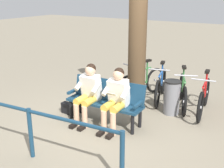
% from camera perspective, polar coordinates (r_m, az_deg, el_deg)
% --- Properties ---
extents(ground_plane, '(40.00, 40.00, 0.00)m').
position_cam_1_polar(ground_plane, '(5.89, -2.56, -8.10)').
color(ground_plane, gray).
extents(bench, '(1.62, 0.53, 0.87)m').
position_cam_1_polar(bench, '(5.85, -1.15, -2.83)').
color(bench, navy).
rests_on(bench, ground).
extents(person_reading, '(0.50, 0.77, 1.20)m').
position_cam_1_polar(person_reading, '(5.52, 0.81, -2.41)').
color(person_reading, white).
rests_on(person_reading, ground).
extents(person_companion, '(0.50, 0.77, 1.20)m').
position_cam_1_polar(person_companion, '(5.83, -4.70, -1.31)').
color(person_companion, white).
rests_on(person_companion, ground).
extents(handbag, '(0.31, 0.16, 0.24)m').
position_cam_1_polar(handbag, '(6.44, -8.68, -4.76)').
color(handbag, black).
rests_on(handbag, ground).
extents(tree_trunk, '(0.39, 0.39, 3.61)m').
position_cam_1_polar(tree_trunk, '(6.27, 5.10, 10.76)').
color(tree_trunk, '#4C3823').
rests_on(tree_trunk, ground).
extents(litter_bin, '(0.36, 0.36, 0.76)m').
position_cam_1_polar(litter_bin, '(6.40, 11.75, -2.58)').
color(litter_bin, slate).
rests_on(litter_bin, ground).
extents(bicycle_purple, '(0.48, 1.67, 0.94)m').
position_cam_1_polar(bicycle_purple, '(6.60, 17.69, -2.62)').
color(bicycle_purple, black).
rests_on(bicycle_purple, ground).
extents(bicycle_silver, '(0.73, 1.58, 0.94)m').
position_cam_1_polar(bicycle_silver, '(6.82, 13.84, -1.62)').
color(bicycle_silver, black).
rests_on(bicycle_silver, ground).
extents(bicycle_green, '(0.58, 1.64, 0.94)m').
position_cam_1_polar(bicycle_green, '(7.15, 9.58, -0.41)').
color(bicycle_green, black).
rests_on(bicycle_green, ground).
extents(bicycle_red, '(0.65, 1.62, 0.94)m').
position_cam_1_polar(bicycle_red, '(7.32, 5.89, 0.20)').
color(bicycle_red, black).
rests_on(bicycle_red, ground).
extents(railing_fence, '(3.30, 0.31, 0.85)m').
position_cam_1_polar(railing_fence, '(4.76, -15.97, -7.49)').
color(railing_fence, navy).
rests_on(railing_fence, ground).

